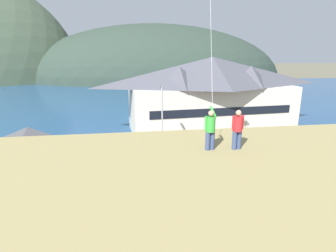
{
  "coord_description": "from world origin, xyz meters",
  "views": [
    {
      "loc": [
        -4.0,
        -18.32,
        11.37
      ],
      "look_at": [
        -0.0,
        9.0,
        4.03
      ],
      "focal_mm": 29.17,
      "sensor_mm": 36.0,
      "label": 1
    }
  ],
  "objects_px": {
    "moored_boat_wharfside": "(138,115)",
    "wharf_dock": "(156,112)",
    "moored_boat_outer_mooring": "(173,109)",
    "parked_car_lone_by_shed": "(6,209)",
    "harbor_lodge": "(212,92)",
    "parked_car_back_row_left": "(166,162)",
    "parked_car_corner_spot": "(239,191)",
    "storage_shed_near_lot": "(31,154)",
    "moored_boat_inner_slip": "(137,114)",
    "person_kite_flyer": "(210,129)",
    "person_companion": "(238,128)",
    "parking_light_pole": "(162,118)",
    "parked_car_mid_row_center": "(212,161)"
  },
  "relations": [
    {
      "from": "moored_boat_inner_slip",
      "to": "person_kite_flyer",
      "type": "xyz_separation_m",
      "value": [
        1.9,
        -38.5,
        7.56
      ]
    },
    {
      "from": "harbor_lodge",
      "to": "parked_car_mid_row_center",
      "type": "height_order",
      "value": "harbor_lodge"
    },
    {
      "from": "wharf_dock",
      "to": "parked_car_mid_row_center",
      "type": "height_order",
      "value": "parked_car_mid_row_center"
    },
    {
      "from": "parked_car_corner_spot",
      "to": "person_companion",
      "type": "distance_m",
      "value": 10.93
    },
    {
      "from": "storage_shed_near_lot",
      "to": "moored_boat_outer_mooring",
      "type": "xyz_separation_m",
      "value": [
        17.41,
        28.6,
        -2.0
      ]
    },
    {
      "from": "parked_car_mid_row_center",
      "to": "person_companion",
      "type": "distance_m",
      "value": 15.8
    },
    {
      "from": "parked_car_corner_spot",
      "to": "person_kite_flyer",
      "type": "bearing_deg",
      "value": -123.5
    },
    {
      "from": "moored_boat_outer_mooring",
      "to": "moored_boat_inner_slip",
      "type": "distance_m",
      "value": 8.0
    },
    {
      "from": "parked_car_lone_by_shed",
      "to": "person_kite_flyer",
      "type": "height_order",
      "value": "person_kite_flyer"
    },
    {
      "from": "parking_light_pole",
      "to": "person_companion",
      "type": "xyz_separation_m",
      "value": [
        1.01,
        -18.15,
        3.69
      ]
    },
    {
      "from": "harbor_lodge",
      "to": "storage_shed_near_lot",
      "type": "distance_m",
      "value": 26.13
    },
    {
      "from": "harbor_lodge",
      "to": "parking_light_pole",
      "type": "distance_m",
      "value": 13.74
    },
    {
      "from": "parked_car_mid_row_center",
      "to": "person_kite_flyer",
      "type": "xyz_separation_m",
      "value": [
        -4.62,
        -13.54,
        7.22
      ]
    },
    {
      "from": "person_kite_flyer",
      "to": "storage_shed_near_lot",
      "type": "bearing_deg",
      "value": 132.08
    },
    {
      "from": "harbor_lodge",
      "to": "wharf_dock",
      "type": "relative_size",
      "value": 1.89
    },
    {
      "from": "moored_boat_inner_slip",
      "to": "harbor_lodge",
      "type": "bearing_deg",
      "value": -42.49
    },
    {
      "from": "storage_shed_near_lot",
      "to": "moored_boat_outer_mooring",
      "type": "distance_m",
      "value": 33.54
    },
    {
      "from": "storage_shed_near_lot",
      "to": "wharf_dock",
      "type": "xyz_separation_m",
      "value": [
        13.91,
        27.74,
        -2.37
      ]
    },
    {
      "from": "harbor_lodge",
      "to": "parked_car_mid_row_center",
      "type": "bearing_deg",
      "value": -106.11
    },
    {
      "from": "moored_boat_wharfside",
      "to": "person_companion",
      "type": "relative_size",
      "value": 4.56
    },
    {
      "from": "storage_shed_near_lot",
      "to": "parking_light_pole",
      "type": "height_order",
      "value": "parking_light_pole"
    },
    {
      "from": "moored_boat_inner_slip",
      "to": "parked_car_lone_by_shed",
      "type": "xyz_separation_m",
      "value": [
        -10.12,
        -31.23,
        0.34
      ]
    },
    {
      "from": "storage_shed_near_lot",
      "to": "moored_boat_wharfside",
      "type": "bearing_deg",
      "value": 66.65
    },
    {
      "from": "moored_boat_inner_slip",
      "to": "parked_car_corner_spot",
      "type": "bearing_deg",
      "value": -77.84
    },
    {
      "from": "person_companion",
      "to": "storage_shed_near_lot",
      "type": "bearing_deg",
      "value": 134.53
    },
    {
      "from": "parked_car_corner_spot",
      "to": "wharf_dock",
      "type": "bearing_deg",
      "value": 95.17
    },
    {
      "from": "wharf_dock",
      "to": "moored_boat_outer_mooring",
      "type": "distance_m",
      "value": 3.62
    },
    {
      "from": "parking_light_pole",
      "to": "person_kite_flyer",
      "type": "xyz_separation_m",
      "value": [
        -0.17,
        -18.06,
        3.7
      ]
    },
    {
      "from": "storage_shed_near_lot",
      "to": "parked_car_lone_by_shed",
      "type": "height_order",
      "value": "storage_shed_near_lot"
    },
    {
      "from": "moored_boat_wharfside",
      "to": "parked_car_mid_row_center",
      "type": "relative_size",
      "value": 1.82
    },
    {
      "from": "moored_boat_outer_mooring",
      "to": "parked_car_lone_by_shed",
      "type": "relative_size",
      "value": 1.72
    },
    {
      "from": "harbor_lodge",
      "to": "parked_car_lone_by_shed",
      "type": "xyz_separation_m",
      "value": [
        -20.98,
        -21.29,
        -4.74
      ]
    },
    {
      "from": "storage_shed_near_lot",
      "to": "parked_car_back_row_left",
      "type": "bearing_deg",
      "value": 2.31
    },
    {
      "from": "moored_boat_wharfside",
      "to": "person_companion",
      "type": "distance_m",
      "value": 38.28
    },
    {
      "from": "harbor_lodge",
      "to": "parked_car_back_row_left",
      "type": "relative_size",
      "value": 6.15
    },
    {
      "from": "moored_boat_outer_mooring",
      "to": "moored_boat_wharfside",
      "type": "bearing_deg",
      "value": -146.27
    },
    {
      "from": "parked_car_mid_row_center",
      "to": "person_companion",
      "type": "xyz_separation_m",
      "value": [
        -3.44,
        -13.63,
        7.2
      ]
    },
    {
      "from": "storage_shed_near_lot",
      "to": "person_companion",
      "type": "bearing_deg",
      "value": -45.47
    },
    {
      "from": "moored_boat_wharfside",
      "to": "parking_light_pole",
      "type": "bearing_deg",
      "value": -83.99
    },
    {
      "from": "harbor_lodge",
      "to": "parked_car_corner_spot",
      "type": "xyz_separation_m",
      "value": [
        -4.13,
        -21.27,
        -4.74
      ]
    },
    {
      "from": "moored_boat_inner_slip",
      "to": "parked_car_lone_by_shed",
      "type": "height_order",
      "value": "moored_boat_inner_slip"
    },
    {
      "from": "wharf_dock",
      "to": "person_companion",
      "type": "bearing_deg",
      "value": -90.8
    },
    {
      "from": "moored_boat_wharfside",
      "to": "wharf_dock",
      "type": "bearing_deg",
      "value": 47.04
    },
    {
      "from": "moored_boat_inner_slip",
      "to": "person_kite_flyer",
      "type": "height_order",
      "value": "person_kite_flyer"
    },
    {
      "from": "storage_shed_near_lot",
      "to": "moored_boat_inner_slip",
      "type": "height_order",
      "value": "storage_shed_near_lot"
    },
    {
      "from": "moored_boat_inner_slip",
      "to": "parking_light_pole",
      "type": "distance_m",
      "value": 20.91
    },
    {
      "from": "moored_boat_wharfside",
      "to": "parked_car_corner_spot",
      "type": "relative_size",
      "value": 1.86
    },
    {
      "from": "moored_boat_wharfside",
      "to": "parking_light_pole",
      "type": "xyz_separation_m",
      "value": [
        2.03,
        -19.26,
        3.86
      ]
    },
    {
      "from": "person_kite_flyer",
      "to": "person_companion",
      "type": "xyz_separation_m",
      "value": [
        1.18,
        -0.09,
        -0.02
      ]
    },
    {
      "from": "moored_boat_outer_mooring",
      "to": "parked_car_lone_by_shed",
      "type": "distance_m",
      "value": 38.85
    }
  ]
}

